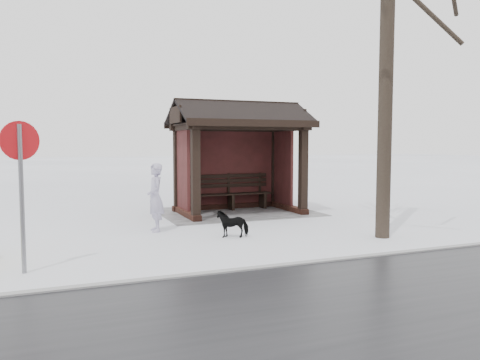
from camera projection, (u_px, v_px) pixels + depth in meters
name	position (u px, v px, depth m)	size (l,w,h in m)	color
ground	(239.00, 213.00, 12.92)	(120.00, 120.00, 0.00)	white
kerb	(360.00, 258.00, 7.83)	(120.00, 0.15, 0.06)	gray
trampled_patch	(236.00, 212.00, 13.10)	(4.20, 3.20, 0.02)	#96969B
bus_shelter	(237.00, 135.00, 12.90)	(3.60, 2.40, 3.09)	#371B14
pedestrian	(155.00, 198.00, 10.17)	(0.54, 0.36, 1.49)	#AAA3BF
dog	(233.00, 224.00, 9.62)	(0.29, 0.65, 0.54)	black
road_sign	(21.00, 163.00, 6.82)	(0.53, 0.27, 2.25)	slate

